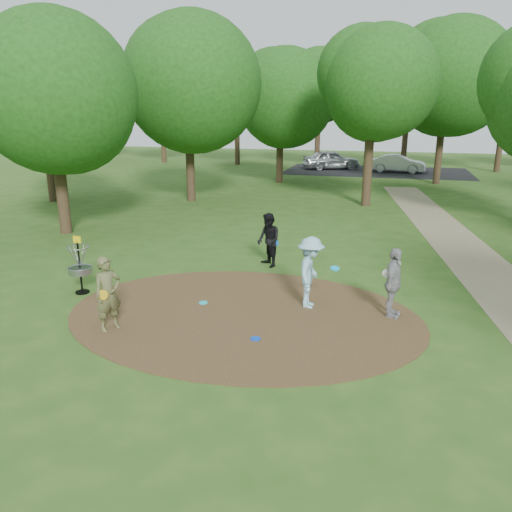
# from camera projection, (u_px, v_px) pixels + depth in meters

# --- Properties ---
(ground) EXTENTS (100.00, 100.00, 0.00)m
(ground) POSITION_uv_depth(u_px,v_px,m) (243.00, 315.00, 11.74)
(ground) COLOR #2D5119
(ground) RESTS_ON ground
(dirt_clearing) EXTENTS (8.40, 8.40, 0.02)m
(dirt_clearing) POSITION_uv_depth(u_px,v_px,m) (243.00, 314.00, 11.74)
(dirt_clearing) COLOR #47301C
(dirt_clearing) RESTS_ON ground
(parking_lot) EXTENTS (14.00, 8.00, 0.01)m
(parking_lot) POSITION_uv_depth(u_px,v_px,m) (376.00, 171.00, 39.03)
(parking_lot) COLOR black
(parking_lot) RESTS_ON ground
(player_observer_with_disc) EXTENTS (0.65, 0.72, 1.65)m
(player_observer_with_disc) POSITION_uv_depth(u_px,v_px,m) (108.00, 294.00, 10.73)
(player_observer_with_disc) COLOR brown
(player_observer_with_disc) RESTS_ON ground
(player_throwing_with_disc) EXTENTS (1.06, 1.14, 1.76)m
(player_throwing_with_disc) POSITION_uv_depth(u_px,v_px,m) (310.00, 273.00, 11.97)
(player_throwing_with_disc) COLOR #94CADD
(player_throwing_with_disc) RESTS_ON ground
(player_walking_with_disc) EXTENTS (0.99, 1.02, 1.65)m
(player_walking_with_disc) POSITION_uv_depth(u_px,v_px,m) (269.00, 240.00, 15.15)
(player_walking_with_disc) COLOR black
(player_walking_with_disc) RESTS_ON ground
(player_waiting_with_disc) EXTENTS (0.58, 1.03, 1.65)m
(player_waiting_with_disc) POSITION_uv_depth(u_px,v_px,m) (393.00, 283.00, 11.40)
(player_waiting_with_disc) COLOR gray
(player_waiting_with_disc) RESTS_ON ground
(disc_ground_cyan) EXTENTS (0.22, 0.22, 0.02)m
(disc_ground_cyan) POSITION_uv_depth(u_px,v_px,m) (203.00, 303.00, 12.39)
(disc_ground_cyan) COLOR #1CD1E3
(disc_ground_cyan) RESTS_ON dirt_clearing
(disc_ground_blue) EXTENTS (0.22, 0.22, 0.02)m
(disc_ground_blue) POSITION_uv_depth(u_px,v_px,m) (255.00, 339.00, 10.44)
(disc_ground_blue) COLOR blue
(disc_ground_blue) RESTS_ON dirt_clearing
(car_left) EXTENTS (4.84, 3.50, 1.53)m
(car_left) POSITION_uv_depth(u_px,v_px,m) (331.00, 160.00, 40.17)
(car_left) COLOR #B7B9C0
(car_left) RESTS_ON ground
(car_right) EXTENTS (4.19, 1.87, 1.34)m
(car_right) POSITION_uv_depth(u_px,v_px,m) (398.00, 164.00, 38.20)
(car_right) COLOR #B8BAC0
(car_right) RESTS_ON ground
(disc_golf_basket) EXTENTS (0.63, 0.63, 1.54)m
(disc_golf_basket) POSITION_uv_depth(u_px,v_px,m) (79.00, 261.00, 12.90)
(disc_golf_basket) COLOR black
(disc_golf_basket) RESTS_ON ground
(tree_ring) EXTENTS (37.08, 46.30, 9.87)m
(tree_ring) POSITION_uv_depth(u_px,v_px,m) (354.00, 90.00, 19.43)
(tree_ring) COLOR #332316
(tree_ring) RESTS_ON ground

